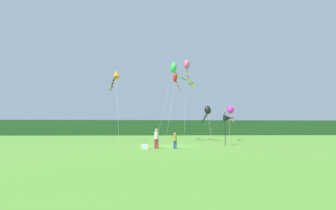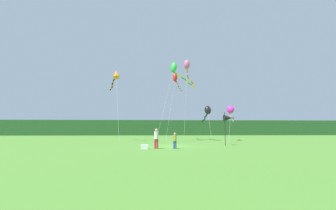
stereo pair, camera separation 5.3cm
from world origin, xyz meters
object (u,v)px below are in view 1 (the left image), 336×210
object	(u,v)px
kite_black	(207,112)
kite_red	(176,79)
kite_magenta	(231,111)
kite_orange	(116,76)
kite_rainbow	(187,68)
banner_flag_pole	(228,118)
person_child	(175,140)
person_adult	(156,137)
kite_green	(176,70)
cooler_box	(145,147)

from	to	relation	value
kite_black	kite_red	bearing A→B (deg)	141.45
kite_magenta	kite_orange	bearing A→B (deg)	-178.95
kite_rainbow	banner_flag_pole	bearing A→B (deg)	-74.93
person_child	kite_orange	world-z (taller)	kite_orange
person_adult	kite_magenta	distance (m)	17.62
person_child	kite_red	xyz separation A→B (m)	(1.73, 17.64, 9.06)
person_adult	kite_orange	distance (m)	16.49
kite_magenta	kite_black	size ratio (longest dim) A/B	1.13
person_adult	kite_red	world-z (taller)	kite_red
person_adult	kite_black	bearing A→B (deg)	61.61
kite_orange	kite_green	bearing A→B (deg)	-1.27
kite_magenta	kite_orange	xyz separation A→B (m)	(-16.53, -0.30, 4.93)
person_adult	person_child	distance (m)	1.59
person_adult	person_child	bearing A→B (deg)	-7.16
cooler_box	banner_flag_pole	world-z (taller)	banner_flag_pole
kite_red	kite_black	bearing A→B (deg)	-38.55
cooler_box	kite_magenta	bearing A→B (deg)	49.21
cooler_box	kite_green	bearing A→B (deg)	73.66
banner_flag_pole	kite_magenta	xyz separation A→B (m)	(3.53, 9.81, 1.49)
kite_green	kite_rainbow	size ratio (longest dim) A/B	0.96
person_adult	person_child	world-z (taller)	person_adult
person_adult	person_child	size ratio (longest dim) A/B	1.25
person_adult	kite_rainbow	size ratio (longest dim) A/B	0.14
kite_black	cooler_box	bearing A→B (deg)	-120.76
kite_black	kite_rainbow	size ratio (longest dim) A/B	0.64
kite_rainbow	kite_red	bearing A→B (deg)	110.04
person_child	kite_red	bearing A→B (deg)	84.41
kite_magenta	kite_rainbow	world-z (taller)	kite_rainbow
cooler_box	kite_rainbow	bearing A→B (deg)	68.02
person_adult	kite_red	distance (m)	19.84
kite_rainbow	person_child	bearing A→B (deg)	-102.67
kite_orange	kite_rainbow	size ratio (longest dim) A/B	0.87
person_child	kite_orange	distance (m)	17.33
cooler_box	kite_red	size ratio (longest dim) A/B	0.05
cooler_box	kite_rainbow	xyz separation A→B (m)	(5.64, 13.97, 10.46)
kite_black	kite_rainbow	world-z (taller)	kite_rainbow
kite_magenta	kite_rainbow	size ratio (longest dim) A/B	0.72
kite_red	kite_orange	distance (m)	9.92
cooler_box	kite_orange	distance (m)	16.84
person_child	kite_magenta	xyz separation A→B (m)	(9.34, 13.63, 3.49)
kite_orange	kite_green	size ratio (longest dim) A/B	0.91
kite_orange	kite_magenta	bearing A→B (deg)	1.05
kite_red	kite_magenta	size ratio (longest dim) A/B	1.30
kite_red	kite_magenta	bearing A→B (deg)	-27.77
kite_black	kite_orange	world-z (taller)	kite_orange
kite_orange	kite_rainbow	world-z (taller)	kite_rainbow
kite_magenta	kite_black	xyz separation A→B (m)	(-3.33, 0.59, -0.02)
kite_red	kite_green	distance (m)	4.52
kite_red	kite_green	bearing A→B (deg)	-94.62
person_adult	kite_green	distance (m)	16.09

